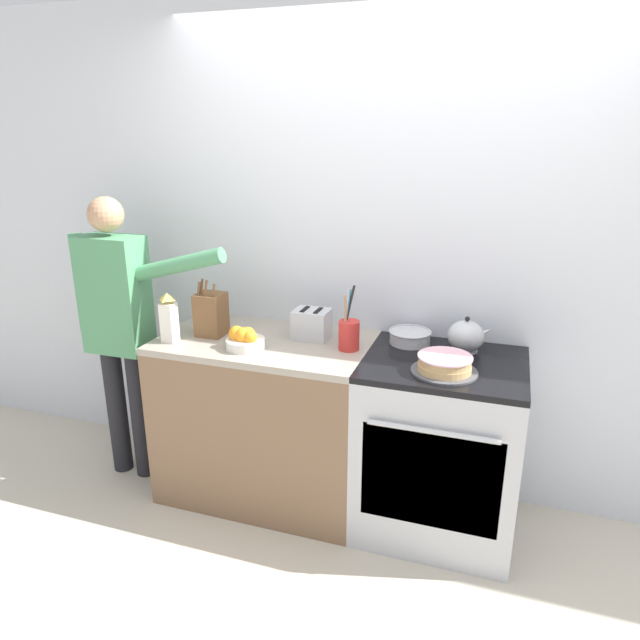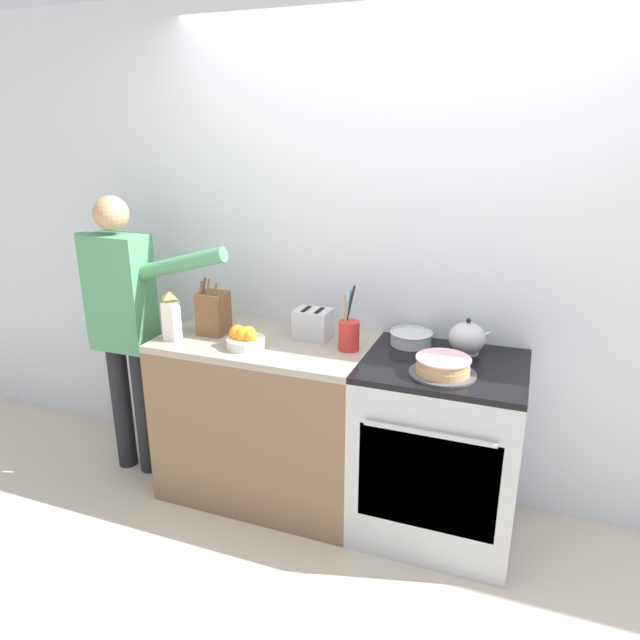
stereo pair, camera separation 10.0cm
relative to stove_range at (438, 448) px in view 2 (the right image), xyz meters
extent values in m
plane|color=beige|center=(-0.27, -0.32, -0.45)|extent=(16.00, 16.00, 0.00)
cube|color=silver|center=(-0.27, 0.35, 0.85)|extent=(8.00, 0.04, 2.60)
cube|color=brown|center=(-0.92, 0.00, -0.02)|extent=(1.10, 0.65, 0.87)
cube|color=#9E9384|center=(-0.92, 0.00, 0.43)|extent=(1.10, 0.65, 0.03)
cube|color=#B7BABF|center=(0.00, 0.00, -0.02)|extent=(0.75, 0.65, 0.87)
cube|color=black|center=(0.00, -0.31, 0.01)|extent=(0.62, 0.01, 0.48)
cylinder|color=#B7BABF|center=(0.00, -0.34, 0.26)|extent=(0.56, 0.02, 0.02)
cube|color=black|center=(0.00, 0.00, 0.44)|extent=(0.75, 0.65, 0.03)
cylinder|color=#4C4C51|center=(0.01, -0.13, 0.46)|extent=(0.30, 0.30, 0.01)
cylinder|color=tan|center=(0.01, -0.13, 0.48)|extent=(0.24, 0.24, 0.03)
cylinder|color=tan|center=(0.01, -0.13, 0.51)|extent=(0.23, 0.23, 0.03)
cylinder|color=#EFB2C1|center=(0.01, -0.13, 0.53)|extent=(0.24, 0.24, 0.01)
cylinder|color=#B7BABF|center=(0.08, 0.17, 0.45)|extent=(0.13, 0.13, 0.01)
ellipsoid|color=#B7BABF|center=(0.08, 0.17, 0.53)|extent=(0.18, 0.18, 0.15)
cone|color=#B7BABF|center=(0.16, 0.17, 0.55)|extent=(0.09, 0.04, 0.08)
sphere|color=black|center=(0.08, 0.17, 0.61)|extent=(0.02, 0.02, 0.02)
cylinder|color=#B7BABF|center=(-0.20, 0.19, 0.48)|extent=(0.20, 0.20, 0.06)
torus|color=#B7BABF|center=(-0.20, 0.19, 0.51)|extent=(0.22, 0.22, 0.01)
cube|color=brown|center=(-1.22, -0.01, 0.56)|extent=(0.14, 0.14, 0.23)
cylinder|color=brown|center=(-1.26, -0.05, 0.71)|extent=(0.01, 0.03, 0.07)
cylinder|color=brown|center=(-1.22, -0.05, 0.72)|extent=(0.01, 0.04, 0.08)
cylinder|color=brown|center=(-1.17, -0.05, 0.71)|extent=(0.01, 0.03, 0.06)
cylinder|color=brown|center=(-1.26, -0.02, 0.71)|extent=(0.01, 0.04, 0.08)
cylinder|color=red|center=(-0.47, 0.01, 0.52)|extent=(0.10, 0.10, 0.15)
cylinder|color=black|center=(-0.48, 0.03, 0.64)|extent=(0.06, 0.04, 0.27)
cylinder|color=teal|center=(-0.49, 0.02, 0.63)|extent=(0.04, 0.05, 0.25)
cylinder|color=#B7BABF|center=(-0.49, 0.02, 0.63)|extent=(0.03, 0.05, 0.25)
cylinder|color=#A37A51|center=(-0.49, -0.01, 0.62)|extent=(0.03, 0.03, 0.23)
cylinder|color=silver|center=(-0.96, -0.14, 0.48)|extent=(0.19, 0.19, 0.05)
sphere|color=orange|center=(-0.97, -0.16, 0.52)|extent=(0.08, 0.08, 0.08)
sphere|color=orange|center=(-0.93, -0.16, 0.52)|extent=(0.07, 0.07, 0.07)
sphere|color=orange|center=(-0.95, -0.13, 0.52)|extent=(0.08, 0.08, 0.08)
sphere|color=orange|center=(-0.96, -0.15, 0.52)|extent=(0.07, 0.07, 0.07)
sphere|color=orange|center=(-1.01, -0.14, 0.52)|extent=(0.08, 0.08, 0.08)
cube|color=#B7BABF|center=(-0.70, 0.11, 0.53)|extent=(0.18, 0.15, 0.15)
cube|color=black|center=(-0.74, 0.11, 0.60)|extent=(0.02, 0.10, 0.00)
cube|color=black|center=(-0.66, 0.11, 0.60)|extent=(0.02, 0.10, 0.00)
cube|color=black|center=(-0.80, 0.11, 0.56)|extent=(0.02, 0.02, 0.01)
cube|color=white|center=(-1.37, -0.18, 0.55)|extent=(0.07, 0.07, 0.20)
pyramid|color=#E0BC4C|center=(-1.37, -0.18, 0.69)|extent=(0.07, 0.07, 0.04)
cylinder|color=black|center=(-1.84, -0.08, -0.07)|extent=(0.11, 0.11, 0.77)
cylinder|color=black|center=(-1.68, -0.08, -0.07)|extent=(0.11, 0.11, 0.77)
cube|color=#4C8E60|center=(-1.76, -0.08, 0.64)|extent=(0.34, 0.20, 0.64)
cylinder|color=#4C8E60|center=(-1.97, -0.08, 0.69)|extent=(0.08, 0.08, 0.54)
cylinder|color=#4C8E60|center=(-1.36, -0.08, 0.83)|extent=(0.54, 0.08, 0.22)
sphere|color=tan|center=(-1.76, -0.08, 1.07)|extent=(0.18, 0.18, 0.18)
camera|label=1|loc=(0.23, -2.53, 1.47)|focal=32.00mm
camera|label=2|loc=(0.32, -2.50, 1.47)|focal=32.00mm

